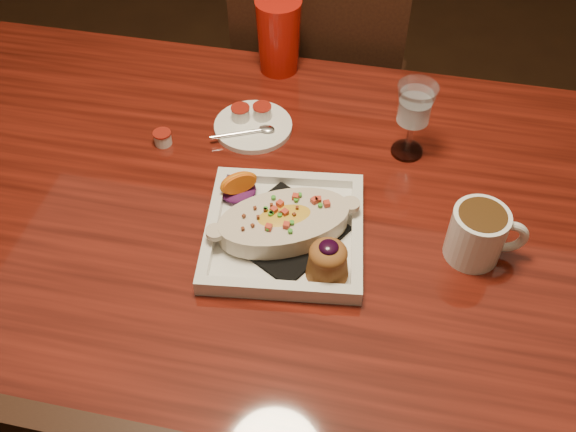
% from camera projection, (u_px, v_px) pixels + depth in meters
% --- Properties ---
extents(floor, '(7.00, 7.00, 0.00)m').
position_uv_depth(floor, '(272.00, 398.00, 1.68)').
color(floor, black).
rests_on(floor, ground).
extents(table, '(1.50, 0.90, 0.75)m').
position_uv_depth(table, '(266.00, 239.00, 1.20)').
color(table, maroon).
rests_on(table, floor).
extents(chair_far, '(0.42, 0.42, 0.93)m').
position_uv_depth(chair_far, '(321.00, 98.00, 1.72)').
color(chair_far, black).
rests_on(chair_far, floor).
extents(plate, '(0.29, 0.29, 0.08)m').
position_uv_depth(plate, '(287.00, 229.00, 1.05)').
color(plate, white).
rests_on(plate, table).
extents(coffee_mug, '(0.13, 0.09, 0.10)m').
position_uv_depth(coffee_mug, '(479.00, 233.00, 1.01)').
color(coffee_mug, white).
rests_on(coffee_mug, table).
extents(goblet, '(0.07, 0.07, 0.15)m').
position_uv_depth(goblet, '(415.00, 108.00, 1.14)').
color(goblet, silver).
rests_on(goblet, table).
extents(saucer, '(0.15, 0.15, 0.10)m').
position_uv_depth(saucer, '(252.00, 124.00, 1.26)').
color(saucer, white).
rests_on(saucer, table).
extents(creamer_loose, '(0.04, 0.04, 0.03)m').
position_uv_depth(creamer_loose, '(163.00, 138.00, 1.22)').
color(creamer_loose, silver).
rests_on(creamer_loose, table).
extents(red_tumbler, '(0.10, 0.10, 0.16)m').
position_uv_depth(red_tumbler, '(279.00, 36.00, 1.34)').
color(red_tumbler, '#B7170D').
rests_on(red_tumbler, table).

